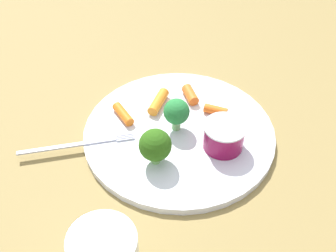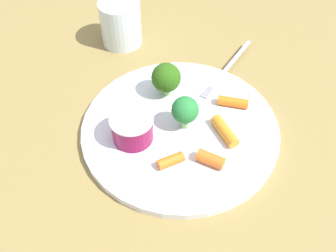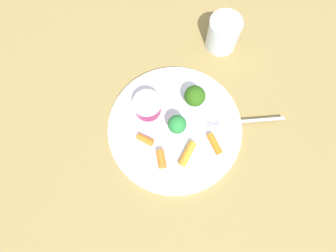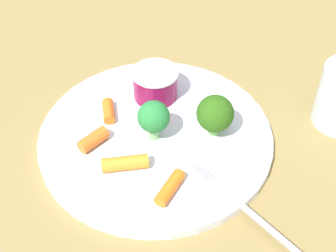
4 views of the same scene
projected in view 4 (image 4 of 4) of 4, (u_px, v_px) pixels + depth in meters
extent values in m
plane|color=olive|center=(156.00, 140.00, 0.61)|extent=(2.40, 2.40, 0.00)
cylinder|color=white|center=(156.00, 136.00, 0.61)|extent=(0.30, 0.30, 0.01)
cylinder|color=maroon|center=(155.00, 85.00, 0.64)|extent=(0.06, 0.06, 0.04)
cylinder|color=silver|center=(155.00, 73.00, 0.63)|extent=(0.06, 0.06, 0.00)
cylinder|color=#7EB874|center=(154.00, 131.00, 0.59)|extent=(0.01, 0.01, 0.02)
sphere|color=#287E3A|center=(153.00, 117.00, 0.57)|extent=(0.04, 0.04, 0.04)
cylinder|color=#7FBD60|center=(214.00, 128.00, 0.60)|extent=(0.01, 0.01, 0.02)
sphere|color=#2B5C15|center=(215.00, 114.00, 0.58)|extent=(0.05, 0.05, 0.05)
cylinder|color=orange|center=(108.00, 111.00, 0.62)|extent=(0.03, 0.04, 0.01)
cylinder|color=orange|center=(170.00, 188.00, 0.53)|extent=(0.03, 0.05, 0.02)
cylinder|color=orange|center=(93.00, 140.00, 0.58)|extent=(0.03, 0.04, 0.02)
cylinder|color=orange|center=(125.00, 163.00, 0.56)|extent=(0.06, 0.04, 0.02)
cube|color=#B2B3C6|center=(258.00, 219.00, 0.51)|extent=(0.13, 0.09, 0.00)
cube|color=#B2B3C6|center=(199.00, 174.00, 0.55)|extent=(0.02, 0.02, 0.00)
cube|color=#B2B3C6|center=(201.00, 172.00, 0.55)|extent=(0.02, 0.02, 0.00)
cube|color=#B2B3C6|center=(203.00, 171.00, 0.56)|extent=(0.02, 0.02, 0.00)
cube|color=#B2B3C6|center=(205.00, 169.00, 0.56)|extent=(0.02, 0.02, 0.00)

